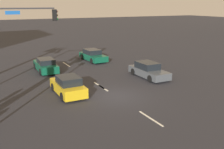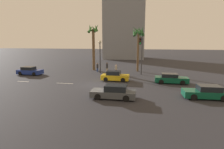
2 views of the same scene
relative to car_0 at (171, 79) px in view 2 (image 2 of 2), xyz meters
name	(u,v)px [view 2 (image 2 of 2)]	position (x,y,z in m)	size (l,w,h in m)	color
ground_plane	(96,85)	(-9.98, -2.85, -0.64)	(220.00, 220.00, 0.00)	#28282D
lane_stripe_1	(23,81)	(-21.05, -2.85, -0.63)	(1.82, 0.14, 0.01)	silver
lane_stripe_2	(65,83)	(-14.56, -2.85, -0.63)	(2.46, 0.14, 0.01)	silver
lane_stripe_3	(112,85)	(-7.79, -2.85, -0.63)	(1.81, 0.14, 0.01)	silver
lane_stripe_4	(118,86)	(-6.98, -2.85, -0.63)	(2.10, 0.14, 0.01)	silver
lane_stripe_5	(192,89)	(2.16, -2.85, -0.63)	(2.53, 0.14, 0.01)	silver
car_0	(171,79)	(0.00, 0.00, 0.00)	(4.50, 1.85, 1.37)	#0F5138
car_1	(114,92)	(-6.66, -8.13, 0.01)	(4.59, 1.89, 1.41)	#474C51
car_2	(115,76)	(-7.98, 0.20, 0.03)	(4.08, 1.86, 1.46)	gold
car_3	(30,71)	(-23.48, 2.28, 0.01)	(4.30, 1.95, 1.40)	navy
car_5	(207,92)	(2.70, -6.43, 0.00)	(4.57, 2.07, 1.37)	#0F5138
traffic_signal	(141,49)	(-4.29, 3.85, 3.92)	(0.39, 6.36, 6.65)	#38383D
streetlamp	(100,50)	(-11.67, 5.94, 3.53)	(0.56, 0.56, 5.92)	#2D2D33
pedestrian_0	(116,69)	(-8.77, 6.17, 0.23)	(0.47, 0.47, 1.66)	#59266B
pedestrian_1	(97,67)	(-12.66, 7.67, 0.23)	(0.50, 0.50, 1.66)	#2D478C
pedestrian_2	(107,67)	(-10.62, 7.00, 0.35)	(0.50, 0.50, 1.89)	#B2A58C
palm_tree_0	(138,37)	(-5.09, 9.41, 6.02)	(2.64, 2.77, 8.71)	brown
palm_tree_1	(93,40)	(-13.85, 9.36, 5.46)	(2.54, 2.45, 9.22)	brown
building_0	(125,26)	(-10.80, 35.87, 10.13)	(13.05, 10.56, 21.54)	gray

